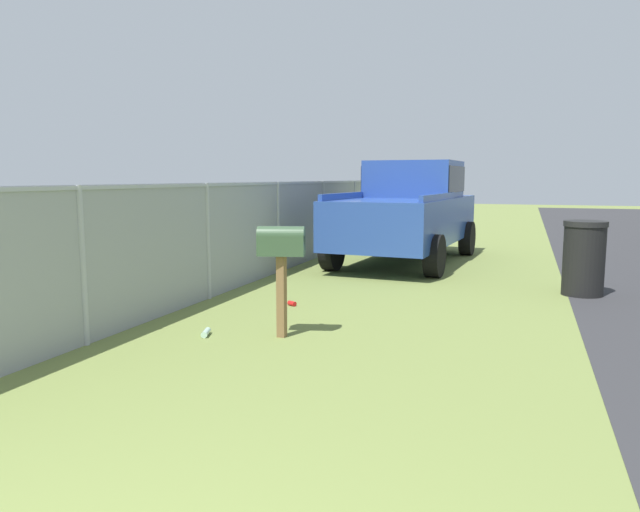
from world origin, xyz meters
name	(u,v)px	position (x,y,z in m)	size (l,w,h in m)	color
mailbox	(281,249)	(5.03, 1.19, 0.98)	(0.32, 0.54, 1.22)	brown
pickup_truck	(408,208)	(11.39, 1.03, 1.10)	(5.09, 2.51, 2.09)	#284793
trash_bin	(584,258)	(8.65, -2.12, 0.56)	(0.62, 0.62, 1.11)	black
fence_section	(303,219)	(10.38, 3.00, 0.90)	(17.76, 0.07, 1.67)	#9EA3A8
litter_can_midfield_b	(292,303)	(6.53, 1.68, 0.03)	(0.07, 0.07, 0.12)	red
litter_bottle_by_mailbox	(206,333)	(4.79, 2.01, 0.04)	(0.07, 0.07, 0.22)	#B2D8BF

